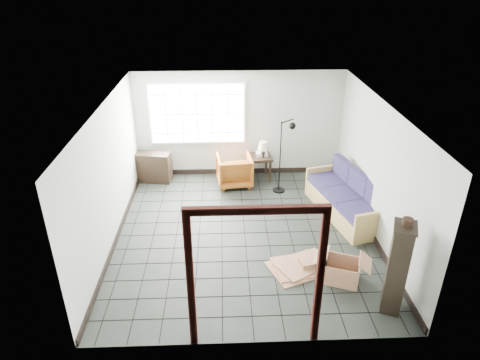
{
  "coord_description": "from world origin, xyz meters",
  "views": [
    {
      "loc": [
        -0.38,
        -7.09,
        4.79
      ],
      "look_at": [
        -0.08,
        0.3,
        1.03
      ],
      "focal_mm": 32.0,
      "sensor_mm": 36.0,
      "label": 1
    }
  ],
  "objects_px": {
    "futon_sofa": "(348,199)",
    "tall_shelf": "(397,268)",
    "armchair": "(234,169)",
    "side_table": "(259,160)"
  },
  "relations": [
    {
      "from": "futon_sofa",
      "to": "tall_shelf",
      "type": "distance_m",
      "value": 2.83
    },
    {
      "from": "side_table",
      "to": "tall_shelf",
      "type": "bearing_deg",
      "value": -69.86
    },
    {
      "from": "armchair",
      "to": "side_table",
      "type": "xyz_separation_m",
      "value": [
        0.62,
        0.28,
        0.1
      ]
    },
    {
      "from": "armchair",
      "to": "side_table",
      "type": "relative_size",
      "value": 1.32
    },
    {
      "from": "futon_sofa",
      "to": "side_table",
      "type": "xyz_separation_m",
      "value": [
        -1.73,
        1.75,
        0.16
      ]
    },
    {
      "from": "futon_sofa",
      "to": "tall_shelf",
      "type": "bearing_deg",
      "value": -105.85
    },
    {
      "from": "futon_sofa",
      "to": "armchair",
      "type": "xyz_separation_m",
      "value": [
        -2.36,
        1.47,
        0.06
      ]
    },
    {
      "from": "armchair",
      "to": "side_table",
      "type": "distance_m",
      "value": 0.69
    },
    {
      "from": "futon_sofa",
      "to": "armchair",
      "type": "distance_m",
      "value": 2.78
    },
    {
      "from": "futon_sofa",
      "to": "tall_shelf",
      "type": "relative_size",
      "value": 1.53
    }
  ]
}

